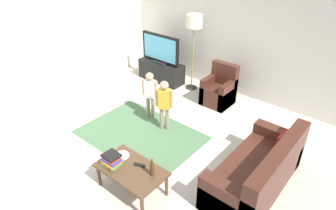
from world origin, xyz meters
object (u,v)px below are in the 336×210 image
plate (122,155)px  couch (260,173)px  child_center (164,101)px  tv_remote (140,165)px  armchair (220,91)px  floor_lamp (194,25)px  bottle (152,168)px  coffee_table (131,171)px  tv_stand (161,72)px  child_near_tv (150,91)px  book_stack (111,160)px  tv (160,49)px

plate → couch: bearing=33.4°
child_center → tv_remote: 1.57m
armchair → floor_lamp: floor_lamp is taller
bottle → coffee_table: bearing=-162.6°
tv_stand → armchair: armchair is taller
couch → plate: couch is taller
couch → tv_stand: bearing=152.2°
child_near_tv → book_stack: size_ratio=3.30×
tv → couch: bearing=-27.5°
child_near_tv → tv_remote: 1.97m
couch → coffee_table: 1.87m
couch → armchair: (-1.80, 1.83, 0.01)m
tv_stand → tv_remote: tv_stand is taller
child_center → bottle: size_ratio=3.59×
couch → plate: size_ratio=8.18×
tv_stand → tv_remote: bearing=-53.7°
tv → coffee_table: tv is taller
coffee_table → plate: 0.32m
book_stack → couch: bearing=38.7°
bottle → book_stack: bearing=-159.7°
plate → tv: bearing=121.7°
tv_remote → tv_stand: bearing=103.5°
floor_lamp → child_center: (0.62, -1.74, -0.93)m
tv → coffee_table: 3.78m
tv → book_stack: size_ratio=3.66×
book_stack → tv_remote: book_stack is taller
tv_stand → book_stack: (1.86, -3.22, 0.26)m
child_center → coffee_table: (0.67, -1.51, -0.24)m
tv_stand → coffee_table: size_ratio=1.20×
tv → book_stack: bearing=-59.7°
child_near_tv → child_center: child_center is taller
child_center → child_near_tv: bearing=163.3°
tv → plate: 3.52m
tv_stand → bottle: bearing=-50.6°
plate → book_stack: bearing=-83.6°
tv_stand → coffee_table: (2.14, -3.10, 0.13)m
child_near_tv → plate: bearing=-60.8°
armchair → child_center: size_ratio=0.88×
armchair → book_stack: size_ratio=2.99×
couch → plate: bearing=-146.6°
armchair → floor_lamp: (-0.89, 0.19, 1.25)m
tv_stand → floor_lamp: bearing=10.1°
book_stack → tv_stand: bearing=120.1°
floor_lamp → plate: 3.48m
tv_remote → tv: bearing=103.7°
floor_lamp → couch: bearing=-36.9°
couch → armchair: 2.57m
coffee_table → armchair: bearing=97.4°
book_stack → child_center: bearing=103.6°
tv_stand → plate: tv_stand is taller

